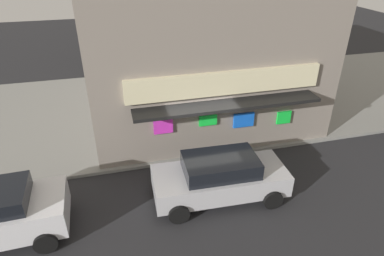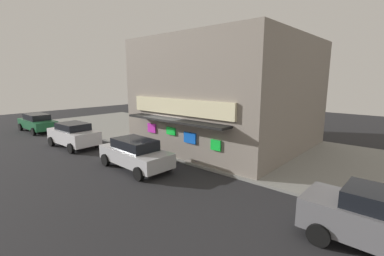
{
  "view_description": "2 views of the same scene",
  "coord_description": "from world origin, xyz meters",
  "px_view_note": "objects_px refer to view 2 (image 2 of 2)",
  "views": [
    {
      "loc": [
        -2.95,
        -10.26,
        7.44
      ],
      "look_at": [
        -0.18,
        0.53,
        1.17
      ],
      "focal_mm": 31.13,
      "sensor_mm": 36.0,
      "label": 1
    },
    {
      "loc": [
        10.85,
        -9.97,
        4.57
      ],
      "look_at": [
        1.07,
        1.05,
        1.79
      ],
      "focal_mm": 24.62,
      "sensor_mm": 36.0,
      "label": 2
    }
  ],
  "objects_px": {
    "parked_car_silver": "(135,153)",
    "parked_car_green": "(37,122)",
    "pedestrian": "(161,131)",
    "fire_hydrant": "(254,162)",
    "parked_car_white": "(74,135)",
    "trash_can": "(198,147)",
    "traffic_light": "(164,97)"
  },
  "relations": [
    {
      "from": "parked_car_silver",
      "to": "parked_car_green",
      "type": "distance_m",
      "value": 14.38
    },
    {
      "from": "pedestrian",
      "to": "parked_car_silver",
      "type": "xyz_separation_m",
      "value": [
        2.43,
        -3.92,
        -0.29
      ]
    },
    {
      "from": "fire_hydrant",
      "to": "parked_car_white",
      "type": "xyz_separation_m",
      "value": [
        -11.59,
        -3.52,
        0.29
      ]
    },
    {
      "from": "parked_car_silver",
      "to": "parked_car_green",
      "type": "xyz_separation_m",
      "value": [
        -14.38,
        0.2,
        -0.0
      ]
    },
    {
      "from": "fire_hydrant",
      "to": "trash_can",
      "type": "xyz_separation_m",
      "value": [
        -3.99,
        0.46,
        -0.01
      ]
    },
    {
      "from": "pedestrian",
      "to": "parked_car_white",
      "type": "distance_m",
      "value": 5.87
    },
    {
      "from": "traffic_light",
      "to": "trash_can",
      "type": "bearing_deg",
      "value": 16.36
    },
    {
      "from": "traffic_light",
      "to": "pedestrian",
      "type": "xyz_separation_m",
      "value": [
        -1.16,
        0.69,
        -2.39
      ]
    },
    {
      "from": "fire_hydrant",
      "to": "trash_can",
      "type": "distance_m",
      "value": 4.02
    },
    {
      "from": "trash_can",
      "to": "parked_car_silver",
      "type": "height_order",
      "value": "parked_car_silver"
    },
    {
      "from": "pedestrian",
      "to": "parked_car_silver",
      "type": "bearing_deg",
      "value": -58.22
    },
    {
      "from": "parked_car_silver",
      "to": "trash_can",
      "type": "bearing_deg",
      "value": 76.76
    },
    {
      "from": "parked_car_silver",
      "to": "parked_car_white",
      "type": "height_order",
      "value": "parked_car_white"
    },
    {
      "from": "pedestrian",
      "to": "parked_car_green",
      "type": "bearing_deg",
      "value": -162.73
    },
    {
      "from": "traffic_light",
      "to": "parked_car_white",
      "type": "bearing_deg",
      "value": -148.34
    },
    {
      "from": "fire_hydrant",
      "to": "parked_car_white",
      "type": "distance_m",
      "value": 12.12
    },
    {
      "from": "fire_hydrant",
      "to": "parked_car_green",
      "type": "bearing_deg",
      "value": -170.57
    },
    {
      "from": "traffic_light",
      "to": "pedestrian",
      "type": "height_order",
      "value": "traffic_light"
    },
    {
      "from": "parked_car_green",
      "to": "traffic_light",
      "type": "bearing_deg",
      "value": 12.99
    },
    {
      "from": "trash_can",
      "to": "parked_car_white",
      "type": "height_order",
      "value": "parked_car_white"
    },
    {
      "from": "fire_hydrant",
      "to": "parked_car_green",
      "type": "xyz_separation_m",
      "value": [
        -19.28,
        -3.2,
        0.24
      ]
    },
    {
      "from": "traffic_light",
      "to": "fire_hydrant",
      "type": "distance_m",
      "value": 6.83
    },
    {
      "from": "traffic_light",
      "to": "parked_car_white",
      "type": "xyz_separation_m",
      "value": [
        -5.42,
        -3.34,
        -2.63
      ]
    },
    {
      "from": "pedestrian",
      "to": "parked_car_green",
      "type": "relative_size",
      "value": 0.39
    },
    {
      "from": "trash_can",
      "to": "parked_car_green",
      "type": "xyz_separation_m",
      "value": [
        -15.29,
        -3.66,
        0.25
      ]
    },
    {
      "from": "parked_car_silver",
      "to": "fire_hydrant",
      "type": "bearing_deg",
      "value": 34.79
    },
    {
      "from": "traffic_light",
      "to": "trash_can",
      "type": "height_order",
      "value": "traffic_light"
    },
    {
      "from": "traffic_light",
      "to": "parked_car_white",
      "type": "height_order",
      "value": "traffic_light"
    },
    {
      "from": "trash_can",
      "to": "parked_car_green",
      "type": "height_order",
      "value": "parked_car_green"
    },
    {
      "from": "fire_hydrant",
      "to": "parked_car_silver",
      "type": "height_order",
      "value": "parked_car_silver"
    },
    {
      "from": "pedestrian",
      "to": "parked_car_green",
      "type": "xyz_separation_m",
      "value": [
        -11.95,
        -3.72,
        -0.29
      ]
    },
    {
      "from": "trash_can",
      "to": "parked_car_white",
      "type": "relative_size",
      "value": 0.21
    }
  ]
}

